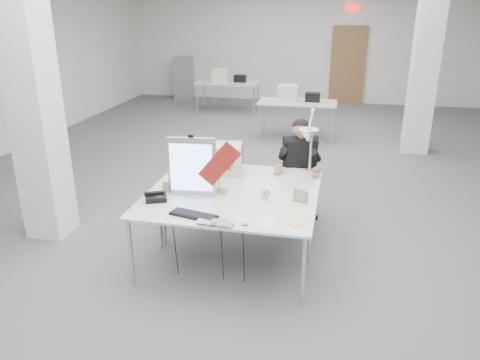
{
  "coord_description": "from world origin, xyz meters",
  "views": [
    {
      "loc": [
        1.05,
        -6.6,
        2.64
      ],
      "look_at": [
        0.06,
        -2.0,
        0.87
      ],
      "focal_mm": 35.0,
      "sensor_mm": 36.0,
      "label": 1
    }
  ],
  "objects_px": {
    "architect_lamp": "(309,152)",
    "monitor": "(192,167)",
    "seated_person": "(300,154)",
    "desk_phone": "(156,198)",
    "beige_monitor": "(226,159)",
    "laptop": "(214,225)",
    "bankers_lamp": "(219,177)",
    "office_chair": "(299,178)",
    "desk_main": "(223,209)"
  },
  "relations": [
    {
      "from": "desk_main",
      "to": "bankers_lamp",
      "type": "height_order",
      "value": "bankers_lamp"
    },
    {
      "from": "desk_main",
      "to": "beige_monitor",
      "type": "xyz_separation_m",
      "value": [
        -0.22,
        1.01,
        0.19
      ]
    },
    {
      "from": "monitor",
      "to": "beige_monitor",
      "type": "height_order",
      "value": "monitor"
    },
    {
      "from": "monitor",
      "to": "office_chair",
      "type": "bearing_deg",
      "value": 45.85
    },
    {
      "from": "desk_phone",
      "to": "bankers_lamp",
      "type": "bearing_deg",
      "value": 9.33
    },
    {
      "from": "monitor",
      "to": "laptop",
      "type": "height_order",
      "value": "monitor"
    },
    {
      "from": "bankers_lamp",
      "to": "beige_monitor",
      "type": "relative_size",
      "value": 0.92
    },
    {
      "from": "beige_monitor",
      "to": "architect_lamp",
      "type": "xyz_separation_m",
      "value": [
        0.99,
        -0.29,
        0.24
      ]
    },
    {
      "from": "seated_person",
      "to": "laptop",
      "type": "distance_m",
      "value": 1.98
    },
    {
      "from": "beige_monitor",
      "to": "architect_lamp",
      "type": "distance_m",
      "value": 1.06
    },
    {
      "from": "laptop",
      "to": "bankers_lamp",
      "type": "bearing_deg",
      "value": 103.78
    },
    {
      "from": "bankers_lamp",
      "to": "laptop",
      "type": "bearing_deg",
      "value": -75.76
    },
    {
      "from": "bankers_lamp",
      "to": "desk_phone",
      "type": "distance_m",
      "value": 0.69
    },
    {
      "from": "monitor",
      "to": "desk_phone",
      "type": "relative_size",
      "value": 2.95
    },
    {
      "from": "monitor",
      "to": "laptop",
      "type": "distance_m",
      "value": 0.85
    },
    {
      "from": "desk_main",
      "to": "laptop",
      "type": "xyz_separation_m",
      "value": [
        0.02,
        -0.42,
        0.03
      ]
    },
    {
      "from": "desk_main",
      "to": "desk_phone",
      "type": "bearing_deg",
      "value": 176.35
    },
    {
      "from": "desk_main",
      "to": "beige_monitor",
      "type": "distance_m",
      "value": 1.05
    },
    {
      "from": "office_chair",
      "to": "beige_monitor",
      "type": "xyz_separation_m",
      "value": [
        -0.83,
        -0.51,
        0.36
      ]
    },
    {
      "from": "monitor",
      "to": "beige_monitor",
      "type": "bearing_deg",
      "value": 71.15
    },
    {
      "from": "desk_main",
      "to": "seated_person",
      "type": "bearing_deg",
      "value": 67.37
    },
    {
      "from": "beige_monitor",
      "to": "monitor",
      "type": "bearing_deg",
      "value": -113.44
    },
    {
      "from": "monitor",
      "to": "architect_lamp",
      "type": "height_order",
      "value": "architect_lamp"
    },
    {
      "from": "laptop",
      "to": "desk_phone",
      "type": "height_order",
      "value": "desk_phone"
    },
    {
      "from": "office_chair",
      "to": "architect_lamp",
      "type": "xyz_separation_m",
      "value": [
        0.16,
        -0.8,
        0.6
      ]
    },
    {
      "from": "laptop",
      "to": "architect_lamp",
      "type": "relative_size",
      "value": 0.42
    },
    {
      "from": "seated_person",
      "to": "bankers_lamp",
      "type": "relative_size",
      "value": 2.36
    },
    {
      "from": "seated_person",
      "to": "bankers_lamp",
      "type": "height_order",
      "value": "seated_person"
    },
    {
      "from": "office_chair",
      "to": "bankers_lamp",
      "type": "relative_size",
      "value": 3.35
    },
    {
      "from": "bankers_lamp",
      "to": "seated_person",
      "type": "bearing_deg",
      "value": 58.11
    },
    {
      "from": "bankers_lamp",
      "to": "beige_monitor",
      "type": "height_order",
      "value": "beige_monitor"
    },
    {
      "from": "bankers_lamp",
      "to": "desk_phone",
      "type": "xyz_separation_m",
      "value": [
        -0.58,
        -0.35,
        -0.14
      ]
    },
    {
      "from": "office_chair",
      "to": "desk_phone",
      "type": "height_order",
      "value": "office_chair"
    },
    {
      "from": "monitor",
      "to": "desk_phone",
      "type": "height_order",
      "value": "monitor"
    },
    {
      "from": "seated_person",
      "to": "desk_phone",
      "type": "relative_size",
      "value": 3.74
    },
    {
      "from": "architect_lamp",
      "to": "monitor",
      "type": "bearing_deg",
      "value": -175.08
    },
    {
      "from": "bankers_lamp",
      "to": "desk_main",
      "type": "bearing_deg",
      "value": -66.99
    },
    {
      "from": "desk_phone",
      "to": "architect_lamp",
      "type": "relative_size",
      "value": 0.26
    },
    {
      "from": "seated_person",
      "to": "laptop",
      "type": "xyz_separation_m",
      "value": [
        -0.6,
        -1.89,
        -0.13
      ]
    },
    {
      "from": "seated_person",
      "to": "beige_monitor",
      "type": "xyz_separation_m",
      "value": [
        -0.83,
        -0.46,
        0.03
      ]
    },
    {
      "from": "seated_person",
      "to": "laptop",
      "type": "bearing_deg",
      "value": -127.39
    },
    {
      "from": "desk_main",
      "to": "bankers_lamp",
      "type": "xyz_separation_m",
      "value": [
        -0.14,
        0.4,
        0.18
      ]
    },
    {
      "from": "desk_phone",
      "to": "architect_lamp",
      "type": "bearing_deg",
      "value": 2.24
    },
    {
      "from": "desk_phone",
      "to": "beige_monitor",
      "type": "xyz_separation_m",
      "value": [
        0.5,
        0.96,
        0.15
      ]
    },
    {
      "from": "desk_phone",
      "to": "office_chair",
      "type": "bearing_deg",
      "value": 25.8
    },
    {
      "from": "desk_main",
      "to": "architect_lamp",
      "type": "height_order",
      "value": "architect_lamp"
    },
    {
      "from": "office_chair",
      "to": "monitor",
      "type": "bearing_deg",
      "value": -148.45
    },
    {
      "from": "seated_person",
      "to": "beige_monitor",
      "type": "bearing_deg",
      "value": -170.95
    },
    {
      "from": "desk_phone",
      "to": "architect_lamp",
      "type": "xyz_separation_m",
      "value": [
        1.49,
        0.67,
        0.38
      ]
    },
    {
      "from": "bankers_lamp",
      "to": "architect_lamp",
      "type": "xyz_separation_m",
      "value": [
        0.91,
        0.32,
        0.24
      ]
    }
  ]
}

